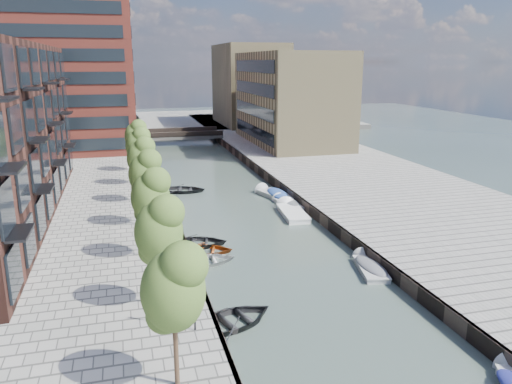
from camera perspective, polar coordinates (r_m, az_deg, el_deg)
name	(u,v)px	position (r m, az deg, el deg)	size (l,w,h in m)	color
water	(218,186)	(56.18, -4.40, 0.67)	(300.00, 300.00, 0.00)	#38473F
quay_right	(349,174)	(60.98, 10.53, 2.06)	(20.00, 140.00, 1.00)	gray
quay_wall_left	(163,185)	(55.30, -10.63, 0.77)	(0.25, 140.00, 1.00)	#332823
quay_wall_right	(270,179)	(57.46, 1.57, 1.54)	(0.25, 140.00, 1.00)	#332823
far_closure	(167,122)	(114.78, -10.10, 7.90)	(80.00, 40.00, 1.00)	gray
tower	(65,44)	(78.96, -20.98, 15.51)	(18.00, 18.00, 30.00)	maroon
tan_block_near	(290,98)	(80.14, 3.94, 10.66)	(12.00, 25.00, 14.00)	#9E8C61
tan_block_far	(249,85)	(104.97, -0.76, 12.17)	(12.00, 20.00, 16.00)	#9E8C61
bridge	(182,135)	(87.04, -8.41, 6.47)	(13.00, 6.00, 1.30)	gray
tree_0	(173,286)	(19.48, -9.47, -10.50)	(2.50, 2.50, 5.95)	#382619
tree_1	(159,228)	(25.98, -11.06, -4.06)	(2.50, 2.50, 5.95)	#382619
tree_2	(150,194)	(32.69, -12.00, -0.23)	(2.50, 2.50, 5.95)	#382619
tree_3	(145,172)	(39.50, -12.61, 2.28)	(2.50, 2.50, 5.95)	#382619
tree_4	(141,156)	(46.36, -13.05, 4.06)	(2.50, 2.50, 5.95)	#382619
tree_5	(138,144)	(53.26, -13.37, 5.38)	(2.50, 2.50, 5.95)	#382619
tree_6	(135,135)	(60.19, -13.62, 6.39)	(2.50, 2.50, 5.95)	#382619
lamp_0	(194,282)	(23.97, -7.15, -10.15)	(0.24, 0.24, 4.12)	black
lamp_1	(164,196)	(39.01, -10.49, -0.47)	(0.24, 0.24, 4.12)	black
lamp_2	(151,159)	(54.60, -11.93, 3.76)	(0.24, 0.24, 4.12)	black
sloop_0	(232,325)	(27.41, -2.73, -14.93)	(3.50, 4.90, 1.01)	black
sloop_1	(196,246)	(38.35, -6.86, -6.11)	(3.35, 4.69, 0.97)	black
sloop_2	(204,253)	(36.88, -6.02, -6.95)	(3.06, 4.28, 0.89)	#963C10
sloop_3	(204,264)	(35.02, -5.91, -8.15)	(3.09, 4.33, 0.90)	silver
sloop_4	(182,192)	(54.06, -8.41, 0.00)	(3.50, 4.90, 1.02)	black
motorboat_1	(369,267)	(34.75, 12.82, -8.31)	(2.49, 4.70, 1.49)	#B7B7B5
motorboat_2	(291,212)	(46.00, 4.00, -2.34)	(2.44, 5.81, 1.89)	white
motorboat_3	(274,195)	(51.62, 2.11, -0.30)	(3.45, 5.72, 1.80)	#B2B2B0
motorboat_4	(288,204)	(48.60, 3.70, -1.32)	(2.38, 4.66, 1.48)	silver
car	(264,139)	(80.16, 0.92, 6.10)	(1.46, 3.63, 1.24)	#9A9B9E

